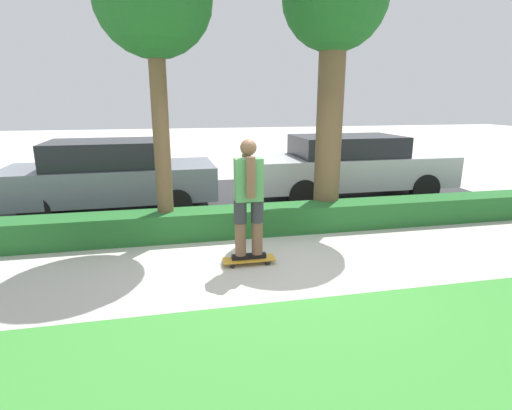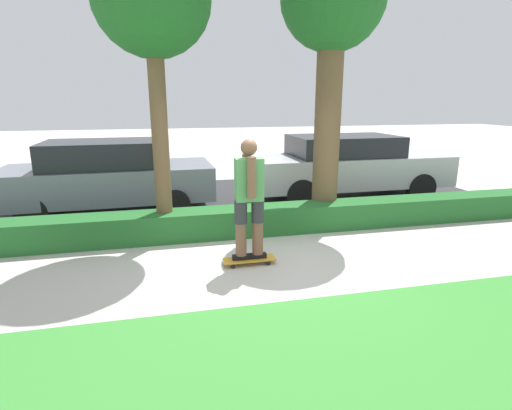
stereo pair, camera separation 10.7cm
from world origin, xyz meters
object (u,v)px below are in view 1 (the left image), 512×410
skateboard (249,260)px  skater_person (249,197)px  tree_near (153,2)px  tree_mid (334,13)px  parked_car_middle (350,165)px  parked_car_front (111,176)px

skateboard → skater_person: bearing=-90.0°
tree_near → skater_person: bearing=-50.8°
tree_mid → parked_car_middle: tree_mid is taller
parked_car_front → parked_car_middle: size_ratio=0.91×
tree_near → parked_car_front: tree_near is taller
parked_car_front → parked_car_middle: (5.54, 0.07, 0.03)m
tree_mid → parked_car_front: size_ratio=1.15×
tree_mid → parked_car_front: (-4.21, 1.76, -3.03)m
tree_near → parked_car_front: (-1.15, 2.02, -3.01)m
tree_mid → parked_car_middle: 3.76m
skateboard → tree_mid: 4.52m
parked_car_front → tree_mid: bearing=-24.4°
skateboard → parked_car_middle: bearing=48.0°
skater_person → tree_mid: (1.87, 1.72, 2.79)m
parked_car_front → skater_person: bearing=-57.8°
tree_near → skateboard: bearing=-50.8°
skater_person → tree_near: tree_near is taller
parked_car_middle → parked_car_front: bearing=-179.6°
tree_near → tree_mid: tree_mid is taller
skater_person → parked_car_front: size_ratio=0.40×
skateboard → parked_car_middle: size_ratio=0.16×
tree_mid → parked_car_middle: bearing=54.0°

